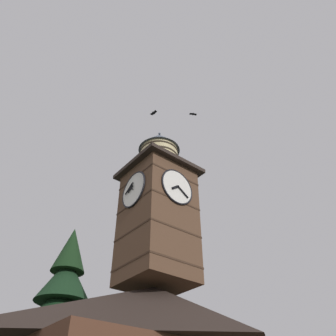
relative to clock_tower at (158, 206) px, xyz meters
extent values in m
pyramid|color=#2D231E|center=(0.01, -0.09, -6.21)|extent=(12.61, 8.73, 3.12)
cube|color=brown|center=(-0.01, -0.01, -1.24)|extent=(3.38, 3.38, 6.82)
cube|color=#3C291C|center=(-0.01, -0.01, -3.83)|extent=(3.42, 3.42, 0.10)
cube|color=#3C291C|center=(-0.01, -0.01, -2.13)|extent=(3.42, 3.42, 0.10)
cube|color=#3C291C|center=(-0.01, -0.01, -0.42)|extent=(3.42, 3.42, 0.10)
cube|color=#3C291C|center=(-0.01, -0.01, 1.29)|extent=(3.42, 3.42, 0.10)
cylinder|color=white|center=(-0.01, 1.71, 0.43)|extent=(2.11, 0.10, 2.11)
torus|color=black|center=(-0.01, 1.73, 0.43)|extent=(2.21, 0.10, 2.21)
cube|color=black|center=(0.20, 1.81, 0.27)|extent=(0.49, 0.04, 0.41)
cube|color=black|center=(-0.37, 1.81, 0.19)|extent=(0.76, 0.04, 0.54)
sphere|color=black|center=(-0.01, 1.82, 0.43)|extent=(0.10, 0.10, 0.10)
cylinder|color=white|center=(1.71, -0.01, 0.43)|extent=(0.10, 2.11, 2.11)
torus|color=black|center=(1.73, -0.01, 0.43)|extent=(0.10, 2.21, 2.21)
cube|color=black|center=(1.81, -0.25, 0.55)|extent=(0.04, 0.52, 0.36)
cube|color=black|center=(1.81, -0.38, 0.65)|extent=(0.04, 0.78, 0.52)
sphere|color=black|center=(1.82, -0.01, 0.43)|extent=(0.10, 0.10, 0.10)
cube|color=#2D231E|center=(-0.01, -0.01, 2.30)|extent=(4.08, 4.08, 0.25)
cylinder|color=#D1BC84|center=(-0.01, -0.01, 3.31)|extent=(2.41, 2.41, 1.77)
cylinder|color=#2D2319|center=(-0.01, -0.01, 2.64)|extent=(2.47, 2.47, 0.10)
cylinder|color=#2D2319|center=(-0.01, -0.01, 3.09)|extent=(2.47, 2.47, 0.10)
cylinder|color=#2D2319|center=(-0.01, -0.01, 3.53)|extent=(2.47, 2.47, 0.10)
cylinder|color=#2D2319|center=(-0.01, -0.01, 3.97)|extent=(2.47, 2.47, 0.10)
cone|color=#424C5B|center=(-0.01, -0.01, 4.90)|extent=(2.71, 2.71, 1.41)
sphere|color=#424C5B|center=(-0.01, -0.01, 5.70)|extent=(0.16, 0.16, 0.16)
cone|color=black|center=(2.09, -6.47, -4.71)|extent=(4.48, 4.48, 2.96)
cone|color=#16311A|center=(2.09, -6.47, -2.98)|extent=(3.29, 3.29, 2.74)
cone|color=black|center=(2.09, -6.47, -1.03)|extent=(2.09, 2.09, 2.98)
sphere|color=silver|center=(-10.46, -28.60, 0.70)|extent=(1.45, 1.45, 1.45)
ellipsoid|color=black|center=(-0.18, -1.02, 8.66)|extent=(0.29, 0.18, 0.15)
cube|color=black|center=(-0.16, -1.16, 8.66)|extent=(0.22, 0.31, 0.08)
cube|color=black|center=(-0.19, -0.88, 8.66)|extent=(0.22, 0.31, 0.08)
ellipsoid|color=black|center=(-1.29, 2.05, 6.77)|extent=(0.21, 0.24, 0.12)
cube|color=black|center=(-1.18, 1.99, 6.77)|extent=(0.29, 0.25, 0.06)
cube|color=black|center=(-1.40, 2.11, 6.77)|extent=(0.29, 0.25, 0.06)
camera|label=1|loc=(10.40, 13.86, -10.44)|focal=37.15mm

